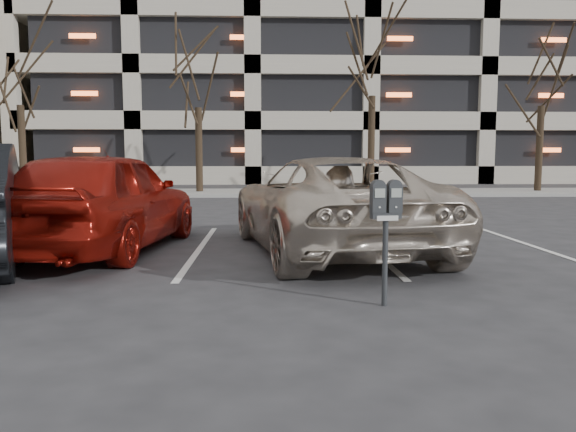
{
  "coord_description": "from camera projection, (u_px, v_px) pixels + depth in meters",
  "views": [
    {
      "loc": [
        -0.31,
        -6.9,
        1.5
      ],
      "look_at": [
        -0.07,
        -0.81,
        0.86
      ],
      "focal_mm": 35.0,
      "sensor_mm": 36.0,
      "label": 1
    }
  ],
  "objects": [
    {
      "name": "ground",
      "position": [
        291.0,
        278.0,
        7.02
      ],
      "size": [
        140.0,
        140.0,
        0.0
      ],
      "primitive_type": "plane",
      "color": "#28282B",
      "rests_on": "ground"
    },
    {
      "name": "sidewalk",
      "position": [
        273.0,
        193.0,
        22.92
      ],
      "size": [
        80.0,
        4.0,
        0.12
      ],
      "primitive_type": "cube",
      "color": "gray",
      "rests_on": "ground"
    },
    {
      "name": "stall_lines",
      "position": [
        200.0,
        248.0,
        9.25
      ],
      "size": [
        16.9,
        5.2,
        0.0
      ],
      "color": "silver",
      "rests_on": "ground"
    },
    {
      "name": "parking_garage",
      "position": [
        437.0,
        48.0,
        40.15
      ],
      "size": [
        52.0,
        20.0,
        19.0
      ],
      "color": "black",
      "rests_on": "ground"
    },
    {
      "name": "tree_a",
      "position": [
        18.0,
        49.0,
        21.93
      ],
      "size": [
        3.47,
        3.47,
        7.89
      ],
      "color": "black",
      "rests_on": "ground"
    },
    {
      "name": "tree_b",
      "position": [
        197.0,
        54.0,
        22.22
      ],
      "size": [
        3.4,
        3.4,
        7.72
      ],
      "color": "black",
      "rests_on": "ground"
    },
    {
      "name": "tree_c",
      "position": [
        373.0,
        35.0,
        22.41
      ],
      "size": [
        3.88,
        3.88,
        8.82
      ],
      "color": "black",
      "rests_on": "ground"
    },
    {
      "name": "tree_d",
      "position": [
        544.0,
        52.0,
        22.75
      ],
      "size": [
        3.51,
        3.51,
        7.99
      ],
      "color": "black",
      "rests_on": "ground"
    },
    {
      "name": "parking_meter",
      "position": [
        386.0,
        212.0,
        5.59
      ],
      "size": [
        0.33,
        0.16,
        1.25
      ],
      "rotation": [
        0.0,
        0.0,
        0.13
      ],
      "color": "black",
      "rests_on": "ground"
    },
    {
      "name": "suv_silver",
      "position": [
        330.0,
        204.0,
        8.93
      ],
      "size": [
        3.36,
        5.75,
        1.51
      ],
      "rotation": [
        0.0,
        0.0,
        3.31
      ],
      "color": "beige",
      "rests_on": "ground"
    },
    {
      "name": "car_red",
      "position": [
        104.0,
        200.0,
        8.91
      ],
      "size": [
        2.51,
        5.01,
        1.64
      ],
      "primitive_type": "imported",
      "rotation": [
        0.0,
        0.0,
        3.02
      ],
      "color": "maroon",
      "rests_on": "ground"
    }
  ]
}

